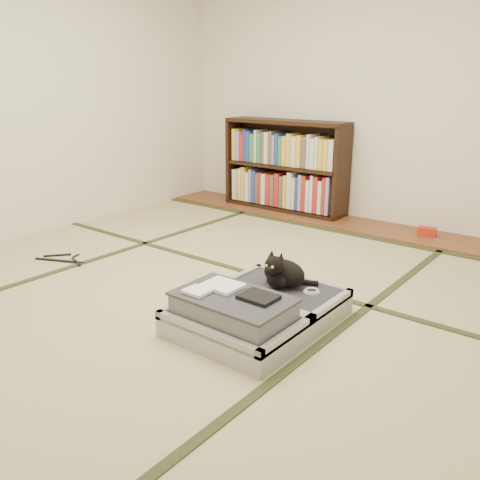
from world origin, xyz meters
The scene contains 10 objects.
floor centered at (0.00, 0.00, 0.00)m, with size 4.50×4.50×0.00m, color tan.
wood_strip centered at (0.00, 2.00, 0.01)m, with size 4.00×0.50×0.02m, color brown.
red_item centered at (0.79, 2.03, 0.06)m, with size 0.15×0.09×0.07m, color red.
room_shell centered at (0.00, 0.00, 1.46)m, with size 4.50×4.50×4.50m.
tatami_borders centered at (0.00, 0.49, 0.00)m, with size 4.00×4.50×0.01m.
bookcase centered at (-0.72, 2.07, 0.45)m, with size 1.33×0.30×0.92m.
suitcase centered at (0.61, -0.23, 0.10)m, with size 0.69×0.92×0.27m.
cat centered at (0.59, 0.06, 0.22)m, with size 0.31×0.31×0.25m.
cable_coil centered at (0.77, 0.10, 0.14)m, with size 0.10×0.10×0.02m.
hanger centered at (-1.17, -0.26, 0.01)m, with size 0.41×0.27×0.01m.
Camera 1 is at (2.12, -2.27, 1.30)m, focal length 38.00 mm.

